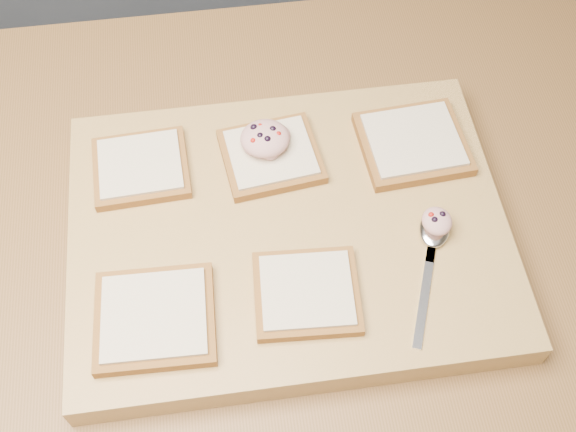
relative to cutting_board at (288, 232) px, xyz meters
name	(u,v)px	position (x,y,z in m)	size (l,w,h in m)	color
island_counter	(307,369)	(0.03, 0.00, -0.47)	(2.00, 0.80, 0.90)	slate
cutting_board	(288,232)	(0.00, 0.00, 0.00)	(0.49, 0.37, 0.04)	tan
bread_far_left	(141,167)	(-0.16, 0.10, 0.03)	(0.11, 0.11, 0.02)	olive
bread_far_center	(271,156)	(-0.01, 0.09, 0.03)	(0.12, 0.12, 0.02)	olive
bread_far_right	(413,143)	(0.16, 0.09, 0.03)	(0.13, 0.12, 0.02)	olive
bread_near_left	(155,318)	(-0.15, -0.10, 0.03)	(0.13, 0.12, 0.02)	olive
bread_near_center	(307,293)	(0.01, -0.09, 0.03)	(0.12, 0.11, 0.02)	olive
tuna_salad_dollop	(265,138)	(-0.01, 0.10, 0.05)	(0.06, 0.06, 0.03)	tan
spoon	(433,238)	(0.16, -0.04, 0.02)	(0.08, 0.17, 0.01)	silver
spoon_salad	(437,221)	(0.16, -0.03, 0.04)	(0.03, 0.04, 0.02)	tan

